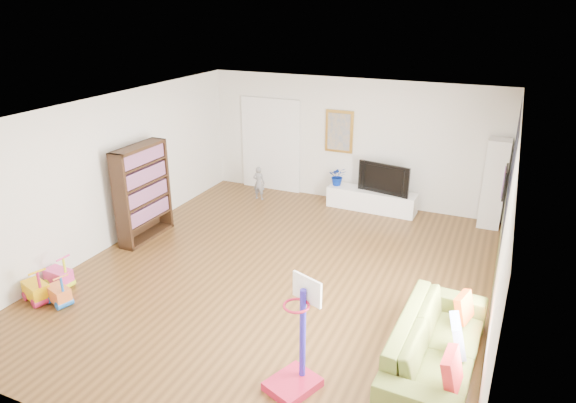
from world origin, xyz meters
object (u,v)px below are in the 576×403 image
at_px(media_console, 372,200).
at_px(sofa, 436,345).
at_px(basketball_hoop, 293,338).
at_px(bookshelf, 143,193).

distance_m(media_console, sofa, 5.12).
xyz_separation_m(media_console, basketball_hoop, (0.62, -5.69, 0.48)).
xyz_separation_m(bookshelf, sofa, (5.58, -1.63, -0.55)).
relative_size(sofa, basketball_hoop, 1.68).
bearing_deg(basketball_hoop, media_console, 117.89).
bearing_deg(bookshelf, sofa, -15.74).
bearing_deg(basketball_hoop, bookshelf, 169.21).
relative_size(media_console, basketball_hoop, 1.36).
xyz_separation_m(sofa, basketball_hoop, (-1.44, -1.01, 0.35)).
bearing_deg(media_console, basketball_hoop, -81.98).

